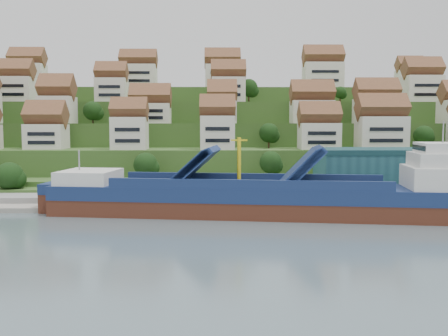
{
  "coord_description": "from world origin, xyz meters",
  "views": [
    {
      "loc": [
        -1.99,
        -97.5,
        17.93
      ],
      "look_at": [
        -0.08,
        14.0,
        8.0
      ],
      "focal_mm": 40.0,
      "sensor_mm": 36.0,
      "label": 1
    }
  ],
  "objects": [
    {
      "name": "ground",
      "position": [
        0.0,
        0.0,
        0.0
      ],
      "size": [
        300.0,
        300.0,
        0.0
      ],
      "primitive_type": "plane",
      "color": "slate",
      "rests_on": "ground"
    },
    {
      "name": "quay",
      "position": [
        20.0,
        15.0,
        1.1
      ],
      "size": [
        180.0,
        14.0,
        2.2
      ],
      "primitive_type": "cube",
      "color": "gray",
      "rests_on": "ground"
    },
    {
      "name": "hillside",
      "position": [
        0.0,
        103.55,
        10.66
      ],
      "size": [
        260.0,
        128.0,
        31.0
      ],
      "color": "#2D4C1E",
      "rests_on": "ground"
    },
    {
      "name": "hillside_village",
      "position": [
        -1.18,
        60.29,
        24.32
      ],
      "size": [
        159.0,
        62.71,
        29.24
      ],
      "color": "silver",
      "rests_on": "ground"
    },
    {
      "name": "hillside_trees",
      "position": [
        -16.97,
        39.29,
        14.03
      ],
      "size": [
        135.36,
        60.49,
        30.62
      ],
      "color": "#183812",
      "rests_on": "ground"
    },
    {
      "name": "warehouse",
      "position": [
        52.0,
        17.0,
        7.2
      ],
      "size": [
        60.0,
        15.0,
        10.0
      ],
      "primitive_type": "cube",
      "color": "#245863",
      "rests_on": "quay"
    },
    {
      "name": "flagpole",
      "position": [
        18.11,
        10.0,
        6.88
      ],
      "size": [
        1.28,
        0.16,
        8.0
      ],
      "color": "gray",
      "rests_on": "quay"
    },
    {
      "name": "cargo_ship",
      "position": [
        9.07,
        -1.55,
        3.44
      ],
      "size": [
        83.06,
        23.96,
        18.26
      ],
      "rotation": [
        0.0,
        0.0,
        -0.14
      ],
      "color": "#522619",
      "rests_on": "ground"
    }
  ]
}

